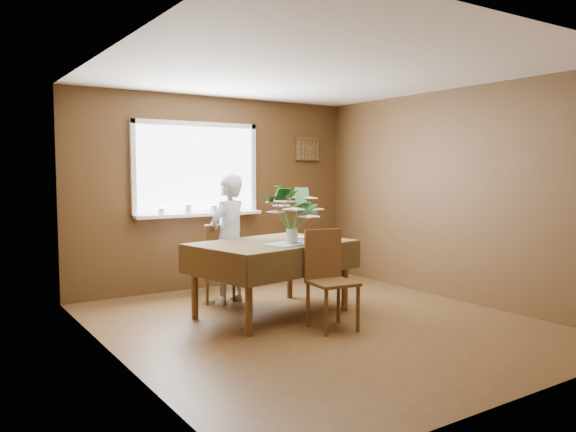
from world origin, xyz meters
TOP-DOWN VIEW (x-y plane):
  - floor at (0.00, 0.00)m, footprint 4.50×4.50m
  - ceiling at (0.00, 0.00)m, footprint 4.50×4.50m
  - wall_back at (0.00, 2.25)m, footprint 4.00×0.00m
  - wall_front at (0.00, -2.25)m, footprint 4.00×0.00m
  - wall_left at (-2.00, 0.00)m, footprint 0.00×4.50m
  - wall_right at (2.00, 0.00)m, footprint 0.00×4.50m
  - window_assembly at (-0.29, 2.20)m, footprint 1.72×0.20m
  - spoon_rack at (1.45, 2.22)m, footprint 0.44×0.05m
  - dining_table at (-0.20, 0.56)m, footprint 1.79×1.38m
  - chair_far at (-0.42, 1.41)m, footprint 0.41×0.41m
  - chair_near at (0.01, -0.15)m, footprint 0.46×0.46m
  - seated_woman at (-0.34, 1.29)m, footprint 0.64×0.55m
  - flower_bouquet at (-0.10, 0.33)m, footprint 0.61×0.61m
  - side_plate at (0.26, 0.71)m, footprint 0.29×0.29m
  - table_knife at (-0.03, 0.33)m, footprint 0.13×0.22m

SIDE VIEW (x-z plane):
  - floor at x=0.00m, z-range 0.00..0.00m
  - chair_far at x=-0.42m, z-range 0.04..0.97m
  - chair_near at x=0.01m, z-range 0.04..1.00m
  - dining_table at x=-0.20m, z-range 0.29..1.08m
  - seated_woman at x=-0.34m, z-range 0.00..1.49m
  - side_plate at x=0.26m, z-range 0.78..0.80m
  - table_knife at x=-0.03m, z-range 0.79..0.79m
  - flower_bouquet at x=-0.10m, z-range 0.86..1.39m
  - wall_back at x=0.00m, z-range -0.75..3.25m
  - wall_front at x=0.00m, z-range -0.75..3.25m
  - wall_left at x=-2.00m, z-range -1.00..3.50m
  - wall_right at x=2.00m, z-range -1.00..3.50m
  - window_assembly at x=-0.29m, z-range 0.75..1.97m
  - spoon_rack at x=1.45m, z-range 1.69..2.02m
  - ceiling at x=0.00m, z-range 2.50..2.50m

